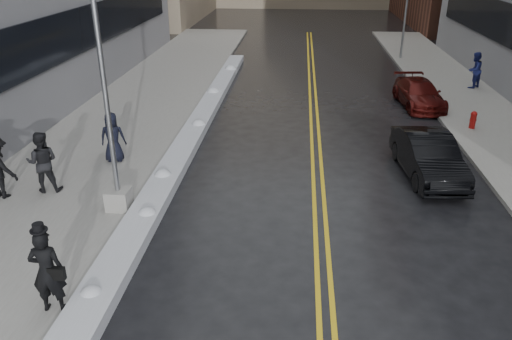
% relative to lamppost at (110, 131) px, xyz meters
% --- Properties ---
extents(ground, '(160.00, 160.00, 0.00)m').
position_rel_lamppost_xyz_m(ground, '(3.30, -2.00, -2.53)').
color(ground, black).
rests_on(ground, ground).
extents(sidewalk_west, '(5.50, 50.00, 0.15)m').
position_rel_lamppost_xyz_m(sidewalk_west, '(-2.45, 8.00, -2.46)').
color(sidewalk_west, gray).
rests_on(sidewalk_west, ground).
extents(sidewalk_east, '(4.00, 50.00, 0.15)m').
position_rel_lamppost_xyz_m(sidewalk_east, '(13.30, 8.00, -2.46)').
color(sidewalk_east, gray).
rests_on(sidewalk_east, ground).
extents(lane_line_left, '(0.12, 50.00, 0.01)m').
position_rel_lamppost_xyz_m(lane_line_left, '(5.65, 8.00, -2.53)').
color(lane_line_left, gold).
rests_on(lane_line_left, ground).
extents(lane_line_right, '(0.12, 50.00, 0.01)m').
position_rel_lamppost_xyz_m(lane_line_right, '(5.95, 8.00, -2.53)').
color(lane_line_right, gold).
rests_on(lane_line_right, ground).
extents(snow_ridge, '(0.90, 30.00, 0.34)m').
position_rel_lamppost_xyz_m(snow_ridge, '(0.85, 6.00, -2.36)').
color(snow_ridge, silver).
rests_on(snow_ridge, ground).
extents(lamppost, '(0.65, 0.65, 7.62)m').
position_rel_lamppost_xyz_m(lamppost, '(0.00, 0.00, 0.00)').
color(lamppost, gray).
rests_on(lamppost, sidewalk_west).
extents(fire_hydrant, '(0.26, 0.26, 0.73)m').
position_rel_lamppost_xyz_m(fire_hydrant, '(12.30, 8.00, -1.98)').
color(fire_hydrant, maroon).
rests_on(fire_hydrant, sidewalk_east).
extents(traffic_signal, '(0.16, 0.20, 6.00)m').
position_rel_lamppost_xyz_m(traffic_signal, '(11.80, 22.00, 0.87)').
color(traffic_signal, gray).
rests_on(traffic_signal, sidewalk_east).
extents(pedestrian_fedora, '(0.74, 0.53, 1.91)m').
position_rel_lamppost_xyz_m(pedestrian_fedora, '(0.10, -4.39, -1.43)').
color(pedestrian_fedora, black).
rests_on(pedestrian_fedora, sidewalk_west).
extents(pedestrian_b, '(1.08, 0.92, 1.92)m').
position_rel_lamppost_xyz_m(pedestrian_b, '(-2.62, 0.93, -1.42)').
color(pedestrian_b, black).
rests_on(pedestrian_b, sidewalk_west).
extents(pedestrian_c, '(0.93, 0.68, 1.76)m').
position_rel_lamppost_xyz_m(pedestrian_c, '(-1.32, 3.38, -1.50)').
color(pedestrian_c, black).
rests_on(pedestrian_c, sidewalk_west).
extents(pedestrian_east, '(1.15, 1.14, 1.88)m').
position_rel_lamppost_xyz_m(pedestrian_east, '(14.24, 14.60, -1.44)').
color(pedestrian_east, navy).
rests_on(pedestrian_east, sidewalk_east).
extents(car_black, '(1.89, 4.47, 1.43)m').
position_rel_lamppost_xyz_m(car_black, '(9.44, 3.39, -1.82)').
color(car_black, black).
rests_on(car_black, ground).
extents(car_maroon, '(2.12, 4.41, 1.24)m').
position_rel_lamppost_xyz_m(car_maroon, '(10.80, 11.44, -1.91)').
color(car_maroon, '#410C0A').
rests_on(car_maroon, ground).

